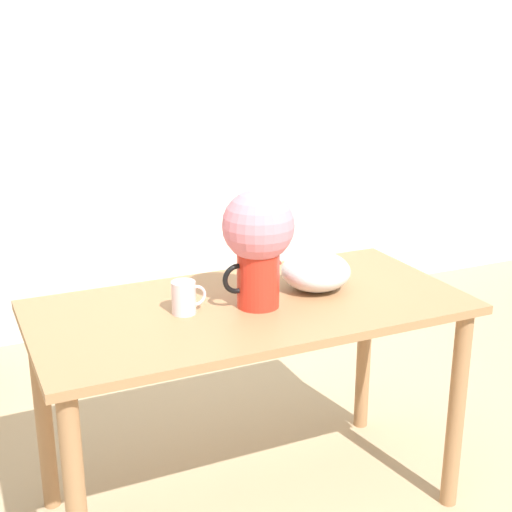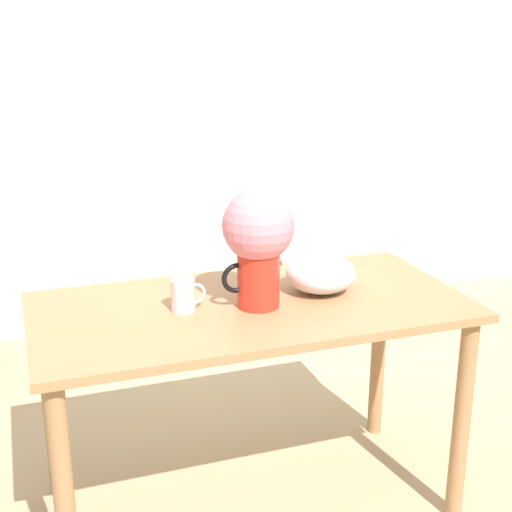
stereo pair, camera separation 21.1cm
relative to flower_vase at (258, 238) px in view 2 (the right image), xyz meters
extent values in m
cube|color=silver|center=(0.00, 1.87, 0.27)|extent=(8.00, 0.05, 2.60)
cube|color=#A3754C|center=(-0.01, 0.03, -0.25)|extent=(1.46, 0.72, 0.03)
cylinder|color=#A3754C|center=(-0.68, -0.27, -0.65)|extent=(0.06, 0.06, 0.77)
cylinder|color=#A3754C|center=(0.65, -0.27, -0.65)|extent=(0.06, 0.06, 0.77)
cylinder|color=#A3754C|center=(-0.68, 0.33, -0.65)|extent=(0.06, 0.06, 0.77)
cylinder|color=#A3754C|center=(0.65, 0.33, -0.65)|extent=(0.06, 0.06, 0.77)
cylinder|color=red|center=(0.00, 0.00, -0.14)|extent=(0.14, 0.14, 0.20)
cone|color=red|center=(0.06, 0.00, -0.07)|extent=(0.05, 0.05, 0.05)
torus|color=black|center=(-0.07, 0.00, -0.13)|extent=(0.10, 0.02, 0.10)
sphere|color=#3D7033|center=(0.00, 0.00, 0.00)|extent=(0.18, 0.18, 0.18)
sphere|color=pink|center=(0.00, 0.00, 0.04)|extent=(0.24, 0.24, 0.24)
cylinder|color=silver|center=(-0.24, 0.04, -0.18)|extent=(0.08, 0.08, 0.11)
torus|color=silver|center=(-0.20, 0.04, -0.18)|extent=(0.07, 0.01, 0.07)
ellipsoid|color=silver|center=(0.25, 0.06, -0.17)|extent=(0.25, 0.25, 0.13)
camera|label=1|loc=(-0.92, -2.00, 0.65)|focal=50.00mm
camera|label=2|loc=(-0.73, -2.08, 0.65)|focal=50.00mm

